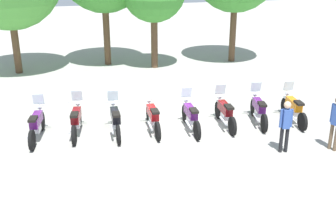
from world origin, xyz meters
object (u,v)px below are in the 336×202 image
object	(u,v)px
person_1	(336,119)
motorcycle_5	(225,112)
motorcycle_2	(115,120)
motorcycle_4	(191,116)
motorcycle_3	(153,117)
motorcycle_7	(293,108)
motorcycle_0	(37,124)
motorcycle_6	(259,109)
person_0	(286,123)
motorcycle_1	(76,120)

from	to	relation	value
person_1	motorcycle_5	bearing A→B (deg)	110.87
motorcycle_2	person_1	size ratio (longest dim) A/B	1.26
motorcycle_4	person_1	bearing A→B (deg)	-121.63
motorcycle_3	person_1	size ratio (longest dim) A/B	1.26
motorcycle_2	motorcycle_7	xyz separation A→B (m)	(6.36, -0.57, 0.00)
motorcycle_5	motorcycle_2	bearing A→B (deg)	89.96
motorcycle_0	motorcycle_7	world-z (taller)	same
motorcycle_5	person_1	distance (m)	3.66
motorcycle_0	motorcycle_6	distance (m)	7.66
motorcycle_0	motorcycle_7	size ratio (longest dim) A/B	1.00
motorcycle_7	motorcycle_0	bearing A→B (deg)	93.39
motorcycle_5	motorcycle_7	xyz separation A→B (m)	(2.55, -0.27, 0.00)
motorcycle_2	motorcycle_3	world-z (taller)	motorcycle_2
motorcycle_7	person_0	bearing A→B (deg)	151.59
motorcycle_5	person_0	size ratio (longest dim) A/B	1.33
motorcycle_1	person_0	world-z (taller)	person_0
motorcycle_1	motorcycle_5	bearing A→B (deg)	-88.03
motorcycle_3	person_0	bearing A→B (deg)	-124.77
motorcycle_4	motorcycle_7	bearing A→B (deg)	-90.80
motorcycle_2	motorcycle_7	distance (m)	6.39
person_0	person_1	world-z (taller)	person_1
motorcycle_3	motorcycle_2	bearing A→B (deg)	88.76
motorcycle_2	motorcycle_4	bearing A→B (deg)	-95.27
motorcycle_2	motorcycle_3	bearing A→B (deg)	-91.06
motorcycle_5	motorcycle_0	bearing A→B (deg)	89.26
motorcycle_0	motorcycle_2	bearing A→B (deg)	-87.24
motorcycle_4	person_0	world-z (taller)	person_0
motorcycle_1	person_1	size ratio (longest dim) A/B	1.25
motorcycle_1	motorcycle_2	xyz separation A→B (m)	(1.27, -0.32, 0.00)
motorcycle_0	motorcycle_5	xyz separation A→B (m)	(6.35, -0.58, 0.00)
motorcycle_0	motorcycle_2	xyz separation A→B (m)	(2.54, -0.28, 0.00)
motorcycle_1	motorcycle_2	size ratio (longest dim) A/B	0.99
person_0	person_1	bearing A→B (deg)	-89.76
motorcycle_1	person_1	world-z (taller)	person_1
motorcycle_3	motorcycle_7	distance (m)	5.12
motorcycle_2	motorcycle_4	distance (m)	2.56
motorcycle_0	motorcycle_4	bearing A→B (deg)	-87.72
motorcycle_4	motorcycle_2	bearing A→B (deg)	85.66
motorcycle_2	motorcycle_0	bearing A→B (deg)	85.68
motorcycle_0	motorcycle_6	size ratio (longest dim) A/B	1.01
motorcycle_0	motorcycle_5	world-z (taller)	same
motorcycle_2	motorcycle_5	xyz separation A→B (m)	(3.82, -0.30, 0.00)
motorcycle_4	motorcycle_0	bearing A→B (deg)	86.13
motorcycle_1	motorcycle_3	bearing A→B (deg)	-89.69
motorcycle_1	person_1	distance (m)	8.27
motorcycle_3	person_0	distance (m)	4.38
person_1	motorcycle_2	bearing A→B (deg)	132.33
motorcycle_7	motorcycle_3	bearing A→B (deg)	93.20
motorcycle_6	person_0	world-z (taller)	person_0
motorcycle_4	motorcycle_5	world-z (taller)	same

